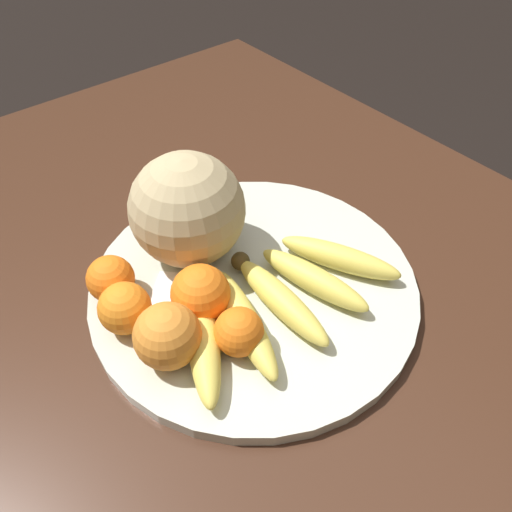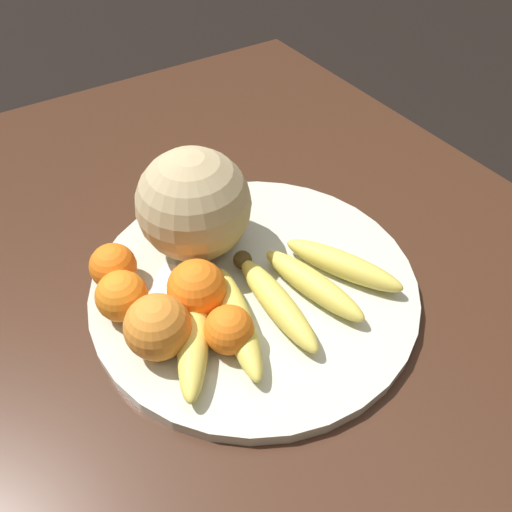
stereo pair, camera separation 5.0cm
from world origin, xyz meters
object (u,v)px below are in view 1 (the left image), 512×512
Objects in this scene: orange_front_right at (125,308)px; kitchen_table at (238,343)px; orange_front_left at (167,336)px; orange_back_right at (239,332)px; melon at (189,209)px; fruit_bowl at (256,287)px; orange_mid_center at (203,296)px; banana_bunch at (276,299)px; orange_back_left at (111,279)px; produce_tag at (165,302)px.

kitchen_table is at bearing -107.53° from orange_front_right.
orange_back_right is at bearing -120.53° from orange_front_left.
melon is 2.61× the size of orange_back_right.
fruit_bowl is 5.61× the size of orange_front_left.
orange_mid_center is (0.00, 0.08, 0.04)m from fruit_bowl.
kitchen_table is 4.06× the size of banana_bunch.
orange_front_left reaches higher than kitchen_table.
orange_front_right is 0.14m from orange_back_right.
orange_front_left is (0.02, 0.14, 0.02)m from banana_bunch.
orange_back_left reaches higher than banana_bunch.
fruit_bowl is 0.09m from orange_mid_center.
orange_back_left is 0.07m from produce_tag.
melon is 0.46× the size of banana_bunch.
melon is 1.53× the size of produce_tag.
orange_back_left reaches higher than orange_back_right.
orange_front_left is 0.08m from orange_back_right.
fruit_bowl is 7.41× the size of orange_back_right.
orange_back_left is 1.03× the size of orange_back_right.
produce_tag is (0.04, 0.08, 0.12)m from kitchen_table.
orange_back_left is (-0.00, 0.12, -0.05)m from melon.
fruit_bowl is 0.15m from orange_front_left.
orange_front_right is (0.05, 0.16, 0.04)m from fruit_bowl.
orange_front_left is (-0.12, 0.12, -0.04)m from melon.
kitchen_table is 0.11m from fruit_bowl.
banana_bunch is at bearing -156.19° from kitchen_table.
produce_tag reaches higher than kitchen_table.
banana_bunch is 0.14m from produce_tag.
melon reaches higher than orange_mid_center.
orange_mid_center is 0.12m from orange_back_left.
orange_front_left is at bearing 136.93° from melon.
banana_bunch is at bearing -121.43° from orange_front_right.
orange_front_left is at bearing 99.34° from fruit_bowl.
produce_tag is at bearing 16.12° from orange_back_right.
melon is 2.53× the size of orange_back_left.
orange_front_left is at bearing -159.66° from produce_tag.
melon is (0.10, 0.03, 0.08)m from fruit_bowl.
orange_back_right is at bearing -176.25° from orange_mid_center.
kitchen_table is at bearing 81.91° from fruit_bowl.
orange_back_right is at bearing 129.56° from fruit_bowl.
orange_mid_center is at bearing 94.78° from kitchen_table.
kitchen_table is 0.15m from produce_tag.
fruit_bowl is 6.79× the size of orange_front_right.
fruit_bowl is 2.84× the size of melon.
banana_bunch is 3.30× the size of produce_tag.
orange_mid_center is at bearing -102.42° from produce_tag.
banana_bunch is 0.14m from orange_front_left.
orange_mid_center reaches higher than orange_front_right.
orange_front_right is at bearing 60.27° from orange_mid_center.
melon reaches higher than kitchen_table.
orange_mid_center is at bearing 152.30° from melon.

